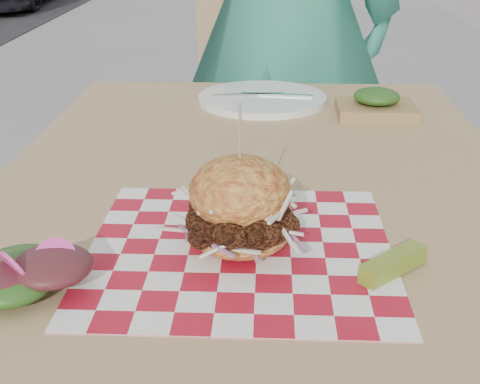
{
  "coord_description": "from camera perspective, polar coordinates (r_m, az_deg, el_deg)",
  "views": [
    {
      "loc": [
        -0.12,
        -0.91,
        1.13
      ],
      "look_at": [
        -0.15,
        -0.2,
        0.82
      ],
      "focal_mm": 50.0,
      "sensor_mm": 36.0,
      "label": 1
    }
  ],
  "objects": [
    {
      "name": "diner",
      "position": [
        1.91,
        3.72,
        15.73
      ],
      "size": [
        0.74,
        0.58,
        1.77
      ],
      "primitive_type": "imported",
      "rotation": [
        0.0,
        0.0,
        2.87
      ],
      "color": "#2E856C",
      "rests_on": "ground"
    },
    {
      "name": "patio_table",
      "position": [
        1.04,
        1.56,
        -2.86
      ],
      "size": [
        0.8,
        1.2,
        0.75
      ],
      "color": "tan",
      "rests_on": "ground"
    },
    {
      "name": "patio_chair",
      "position": [
        1.98,
        2.94,
        6.12
      ],
      "size": [
        0.53,
        0.54,
        0.95
      ],
      "rotation": [
        0.0,
        0.0,
        -0.32
      ],
      "color": "tan",
      "rests_on": "ground"
    },
    {
      "name": "paper_liner",
      "position": [
        0.8,
        0.0,
        -4.88
      ],
      "size": [
        0.36,
        0.36,
        0.0
      ],
      "primitive_type": "cube",
      "color": "#B41226",
      "rests_on": "patio_table"
    },
    {
      "name": "sandwich",
      "position": [
        0.78,
        -0.0,
        -1.57
      ],
      "size": [
        0.16,
        0.16,
        0.18
      ],
      "color": "gold",
      "rests_on": "paper_liner"
    },
    {
      "name": "pickle_spear",
      "position": [
        0.76,
        12.94,
        -6.0
      ],
      "size": [
        0.08,
        0.08,
        0.02
      ],
      "primitive_type": "cube",
      "rotation": [
        0.0,
        0.0,
        0.75
      ],
      "color": "olive",
      "rests_on": "paper_liner"
    },
    {
      "name": "side_salad",
      "position": [
        0.74,
        -16.89,
        -7.41
      ],
      "size": [
        0.13,
        0.14,
        0.05
      ],
      "color": "#3F1419",
      "rests_on": "patio_table"
    },
    {
      "name": "place_setting",
      "position": [
        1.42,
        1.92,
        7.96
      ],
      "size": [
        0.27,
        0.27,
        0.02
      ],
      "color": "white",
      "rests_on": "patio_table"
    },
    {
      "name": "kraft_tray",
      "position": [
        1.34,
        11.53,
        7.29
      ],
      "size": [
        0.15,
        0.12,
        0.06
      ],
      "color": "olive",
      "rests_on": "patio_table"
    }
  ]
}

